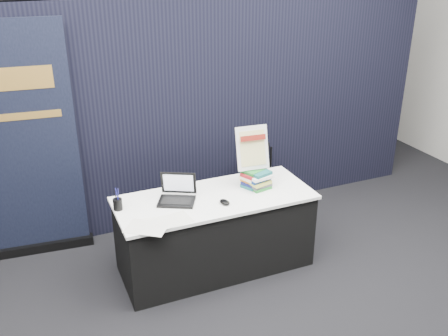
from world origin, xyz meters
TOP-DOWN VIEW (x-y plane):
  - floor at (0.00, 0.00)m, footprint 8.00×8.00m
  - wall_back at (0.00, 4.00)m, footprint 8.00×0.02m
  - drape_partition at (0.00, 1.60)m, footprint 6.00×0.08m
  - display_table at (0.00, 0.55)m, footprint 1.80×0.75m
  - laptop at (-0.35, 0.62)m, footprint 0.38×0.38m
  - mouse at (0.03, 0.39)m, footprint 0.10×0.13m
  - brochure_left at (-0.66, 0.31)m, footprint 0.29×0.22m
  - brochure_mid at (-0.71, 0.26)m, footprint 0.40×0.38m
  - brochure_right at (-0.48, 0.29)m, footprint 0.32×0.25m
  - pen_cup at (-0.86, 0.65)m, footprint 0.10×0.10m
  - book_stack_tall at (0.42, 0.61)m, footprint 0.26×0.23m
  - book_stack_short at (0.45, 0.55)m, footprint 0.22×0.18m
  - info_sign at (0.42, 0.64)m, footprint 0.32×0.16m
  - pullup_banner at (-1.49, 1.50)m, footprint 0.97×0.19m
  - stacking_chair at (0.83, 1.21)m, footprint 0.46×0.47m

SIDE VIEW (x-z plane):
  - floor at x=0.00m, z-range 0.00..0.00m
  - display_table at x=0.00m, z-range 0.00..0.75m
  - stacking_chair at x=0.83m, z-range 0.05..0.87m
  - brochure_left at x=-0.66m, z-range 0.75..0.75m
  - brochure_right at x=-0.48m, z-range 0.75..0.75m
  - brochure_mid at x=-0.71m, z-range 0.75..0.75m
  - mouse at x=0.03m, z-range 0.75..0.79m
  - pen_cup at x=-0.86m, z-range 0.75..0.85m
  - laptop at x=-0.35m, z-range 0.69..0.93m
  - book_stack_short at x=0.45m, z-range 0.75..0.92m
  - book_stack_tall at x=0.42m, z-range 0.75..0.92m
  - pullup_banner at x=-1.49m, z-range -0.13..2.15m
  - info_sign at x=0.42m, z-range 0.91..1.33m
  - drape_partition at x=0.00m, z-range 0.00..2.40m
  - wall_back at x=0.00m, z-range 0.00..3.50m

